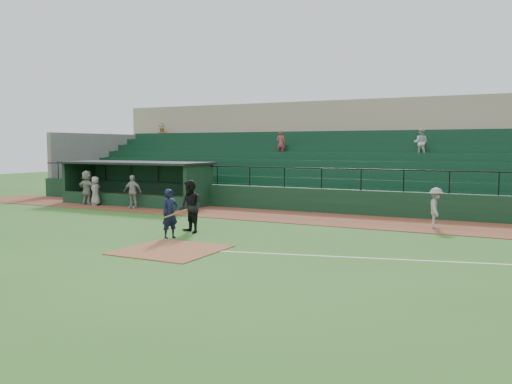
% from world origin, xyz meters
% --- Properties ---
extents(ground, '(90.00, 90.00, 0.00)m').
position_xyz_m(ground, '(0.00, 0.00, 0.00)').
color(ground, '#2A591D').
rests_on(ground, ground).
extents(warning_track, '(40.00, 4.00, 0.03)m').
position_xyz_m(warning_track, '(0.00, 8.00, 0.01)').
color(warning_track, brown).
rests_on(warning_track, ground).
extents(home_plate_dirt, '(3.00, 3.00, 0.03)m').
position_xyz_m(home_plate_dirt, '(0.00, -1.00, 0.01)').
color(home_plate_dirt, brown).
rests_on(home_plate_dirt, ground).
extents(foul_line, '(17.49, 4.44, 0.01)m').
position_xyz_m(foul_line, '(8.00, 1.20, 0.01)').
color(foul_line, white).
rests_on(foul_line, ground).
extents(stadium_structure, '(38.00, 13.08, 6.40)m').
position_xyz_m(stadium_structure, '(-0.00, 16.46, 2.30)').
color(stadium_structure, black).
rests_on(stadium_structure, ground).
extents(dugout, '(8.90, 3.20, 2.42)m').
position_xyz_m(dugout, '(-9.75, 9.56, 1.33)').
color(dugout, black).
rests_on(dugout, ground).
extents(batter_at_plate, '(1.11, 0.76, 1.78)m').
position_xyz_m(batter_at_plate, '(-1.32, 0.78, 0.89)').
color(batter_at_plate, black).
rests_on(batter_at_plate, ground).
extents(umpire, '(1.22, 1.12, 2.02)m').
position_xyz_m(umpire, '(-1.37, 2.15, 1.01)').
color(umpire, black).
rests_on(umpire, ground).
extents(runner, '(0.79, 1.14, 1.62)m').
position_xyz_m(runner, '(6.84, 7.44, 0.84)').
color(runner, gray).
rests_on(runner, warning_track).
extents(dugout_player_a, '(1.09, 0.59, 1.76)m').
position_xyz_m(dugout_player_a, '(-8.45, 7.26, 0.91)').
color(dugout_player_a, '#AAA49F').
rests_on(dugout_player_a, warning_track).
extents(dugout_player_b, '(0.90, 0.92, 1.60)m').
position_xyz_m(dugout_player_b, '(-11.18, 7.42, 0.83)').
color(dugout_player_b, gray).
rests_on(dugout_player_b, warning_track).
extents(dugout_player_c, '(1.86, 0.87, 1.92)m').
position_xyz_m(dugout_player_c, '(-11.88, 7.50, 0.99)').
color(dugout_player_c, '#A29E98').
rests_on(dugout_player_c, warning_track).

